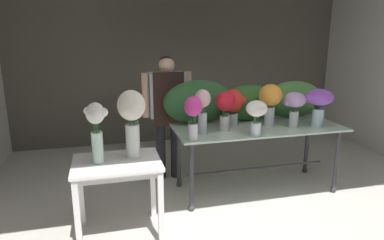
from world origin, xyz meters
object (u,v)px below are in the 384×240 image
at_px(vase_blush_anemones, 202,108).
at_px(vase_cream_lisianthus_tall, 132,116).
at_px(vase_violet_snapdragons, 318,102).
at_px(vase_white_roses_tall, 96,128).
at_px(vase_crimson_hydrangea, 225,106).
at_px(vase_ivory_stock, 256,113).
at_px(vase_sunset_roses, 270,99).
at_px(vase_magenta_lilies, 193,114).
at_px(side_table_white, 117,171).
at_px(display_table_glass, 257,137).
at_px(vase_scarlet_carnations, 233,104).
at_px(florist, 167,105).
at_px(vase_lilac_dahlias, 295,104).

relative_size(vase_blush_anemones, vase_cream_lisianthus_tall, 0.77).
relative_size(vase_violet_snapdragons, vase_white_roses_tall, 0.81).
distance_m(vase_violet_snapdragons, vase_crimson_hydrangea, 1.10).
relative_size(vase_violet_snapdragons, vase_ivory_stock, 1.17).
relative_size(vase_crimson_hydrangea, vase_cream_lisianthus_tall, 0.70).
distance_m(vase_blush_anemones, vase_sunset_roses, 0.85).
bearing_deg(vase_crimson_hydrangea, vase_blush_anemones, -170.27).
bearing_deg(vase_cream_lisianthus_tall, vase_magenta_lilies, 16.65).
height_order(side_table_white, vase_sunset_roses, vase_sunset_roses).
relative_size(vase_ivory_stock, vase_cream_lisianthus_tall, 0.60).
distance_m(display_table_glass, vase_magenta_lilies, 1.02).
xyz_separation_m(side_table_white, vase_sunset_roses, (1.79, 0.56, 0.47)).
xyz_separation_m(side_table_white, vase_cream_lisianthus_tall, (0.16, 0.06, 0.49)).
bearing_deg(vase_cream_lisianthus_tall, vase_scarlet_carnations, 27.60).
bearing_deg(display_table_glass, vase_white_roses_tall, -162.40).
bearing_deg(vase_white_roses_tall, vase_scarlet_carnations, 24.53).
distance_m(side_table_white, vase_blush_anemones, 1.14).
bearing_deg(vase_ivory_stock, florist, 129.05).
bearing_deg(vase_sunset_roses, vase_white_roses_tall, -163.93).
relative_size(vase_scarlet_carnations, vase_cream_lisianthus_tall, 0.68).
bearing_deg(display_table_glass, side_table_white, -160.90).
xyz_separation_m(vase_violet_snapdragons, vase_lilac_dahlias, (-0.27, 0.05, -0.02)).
bearing_deg(florist, vase_magenta_lilies, -84.82).
xyz_separation_m(vase_scarlet_carnations, vase_sunset_roses, (0.41, -0.14, 0.06)).
distance_m(florist, vase_crimson_hydrangea, 0.88).
bearing_deg(vase_scarlet_carnations, vase_magenta_lilies, -142.93).
bearing_deg(vase_lilac_dahlias, vase_magenta_lilies, -171.29).
height_order(display_table_glass, vase_magenta_lilies, vase_magenta_lilies).
relative_size(display_table_glass, vase_cream_lisianthus_tall, 3.11).
bearing_deg(vase_sunset_roses, vase_violet_snapdragons, -18.38).
xyz_separation_m(vase_blush_anemones, vase_ivory_stock, (0.53, -0.21, -0.04)).
distance_m(florist, vase_cream_lisianthus_tall, 1.27).
distance_m(florist, vase_scarlet_carnations, 0.85).
height_order(vase_blush_anemones, vase_ivory_stock, vase_blush_anemones).
height_order(vase_blush_anemones, vase_scarlet_carnations, vase_blush_anemones).
height_order(side_table_white, vase_violet_snapdragons, vase_violet_snapdragons).
distance_m(side_table_white, vase_white_roses_tall, 0.45).
distance_m(vase_sunset_roses, vase_lilac_dahlias, 0.28).
relative_size(side_table_white, vase_scarlet_carnations, 1.83).
height_order(vase_ivory_stock, vase_crimson_hydrangea, vase_crimson_hydrangea).
bearing_deg(vase_lilac_dahlias, vase_white_roses_tall, -168.64).
xyz_separation_m(vase_violet_snapdragons, vase_crimson_hydrangea, (-1.09, 0.12, -0.01)).
relative_size(display_table_glass, vase_crimson_hydrangea, 4.43).
distance_m(display_table_glass, vase_sunset_roses, 0.46).
bearing_deg(vase_scarlet_carnations, display_table_glass, -24.95).
height_order(florist, vase_scarlet_carnations, florist).
xyz_separation_m(vase_violet_snapdragons, vase_cream_lisianthus_tall, (-2.15, -0.33, 0.04)).
xyz_separation_m(vase_white_roses_tall, vase_cream_lisianthus_tall, (0.31, 0.06, 0.07)).
bearing_deg(vase_white_roses_tall, side_table_white, 0.50).
bearing_deg(vase_magenta_lilies, vase_scarlet_carnations, 37.07).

